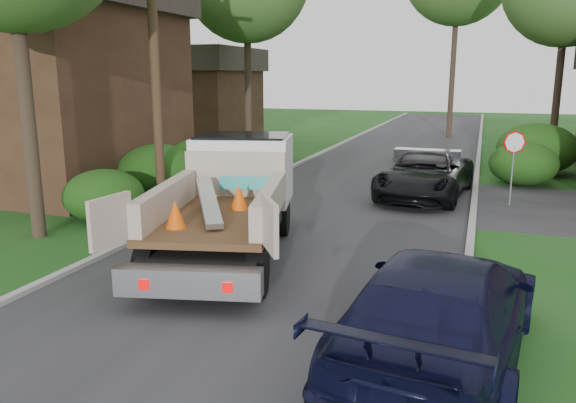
# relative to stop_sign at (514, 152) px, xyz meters

# --- Properties ---
(ground) EXTENTS (120.00, 120.00, 0.00)m
(ground) POSITION_rel_stop_sign_xyz_m (-5.20, -9.00, -1.78)
(ground) COLOR #194A15
(ground) RESTS_ON ground
(road) EXTENTS (8.00, 90.00, 0.02)m
(road) POSITION_rel_stop_sign_xyz_m (-5.20, 1.00, -1.77)
(road) COLOR #28282B
(road) RESTS_ON ground
(curb_left) EXTENTS (0.20, 90.00, 0.12)m
(curb_left) POSITION_rel_stop_sign_xyz_m (-9.30, 1.00, -1.72)
(curb_left) COLOR #9E9E99
(curb_left) RESTS_ON ground
(curb_right) EXTENTS (0.20, 90.00, 0.12)m
(curb_right) POSITION_rel_stop_sign_xyz_m (-1.10, 1.00, -1.72)
(curb_right) COLOR #9E9E99
(curb_right) RESTS_ON ground
(stop_sign) EXTENTS (0.71, 0.32, 2.48)m
(stop_sign) POSITION_rel_stop_sign_xyz_m (0.00, 0.00, 0.00)
(stop_sign) COLOR slate
(stop_sign) RESTS_ON ground
(utility_pole) EXTENTS (2.42, 1.25, 10.00)m
(utility_pole) POSITION_rel_stop_sign_xyz_m (-10.68, -4.02, 3.40)
(utility_pole) COLOR #382619
(utility_pole) RESTS_ON ground
(house_left_near) EXTENTS (9.72, 8.64, 8.40)m
(house_left_near) POSITION_rel_stop_sign_xyz_m (-17.20, -2.00, 2.50)
(house_left_near) COLOR #382017
(house_left_near) RESTS_ON ground
(house_left_far) EXTENTS (7.56, 7.56, 6.00)m
(house_left_far) POSITION_rel_stop_sign_xyz_m (-18.70, 13.00, 1.27)
(house_left_far) COLOR #382017
(house_left_far) RESTS_ON ground
(hedge_left_a) EXTENTS (2.34, 2.34, 1.53)m
(hedge_left_a) POSITION_rel_stop_sign_xyz_m (-11.40, -6.00, -1.01)
(hedge_left_a) COLOR #10410F
(hedge_left_a) RESTS_ON ground
(hedge_left_b) EXTENTS (2.86, 2.86, 1.87)m
(hedge_left_b) POSITION_rel_stop_sign_xyz_m (-11.70, -2.50, -0.84)
(hedge_left_b) COLOR #10410F
(hedge_left_b) RESTS_ON ground
(hedge_left_c) EXTENTS (2.60, 2.60, 1.70)m
(hedge_left_c) POSITION_rel_stop_sign_xyz_m (-12.00, 1.00, -0.93)
(hedge_left_c) COLOR #10410F
(hedge_left_c) RESTS_ON ground
(hedge_right_a) EXTENTS (2.60, 2.60, 1.70)m
(hedge_right_a) POSITION_rel_stop_sign_xyz_m (0.60, 4.00, -0.93)
(hedge_right_a) COLOR #10410F
(hedge_right_a) RESTS_ON ground
(hedge_right_b) EXTENTS (3.38, 3.38, 2.21)m
(hedge_right_b) POSITION_rel_stop_sign_xyz_m (1.30, 7.00, -0.67)
(hedge_right_b) COLOR #10410F
(hedge_right_b) RESTS_ON ground
(flatbed_truck) EXTENTS (4.46, 7.49, 2.66)m
(flatbed_truck) POSITION_rel_stop_sign_xyz_m (-6.77, -6.93, -0.33)
(flatbed_truck) COLOR black
(flatbed_truck) RESTS_ON ground
(black_pickup) EXTENTS (3.27, 6.06, 1.61)m
(black_pickup) POSITION_rel_stop_sign_xyz_m (-2.80, 0.46, -0.97)
(black_pickup) COLOR black
(black_pickup) RESTS_ON ground
(navy_suv) EXTENTS (3.09, 6.13, 1.71)m
(navy_suv) POSITION_rel_stop_sign_xyz_m (-1.40, -11.50, -0.92)
(navy_suv) COLOR black
(navy_suv) RESTS_ON ground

